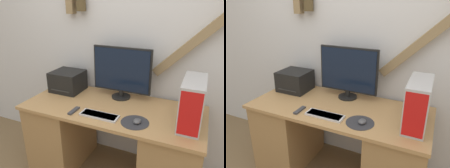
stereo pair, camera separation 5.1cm
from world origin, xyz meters
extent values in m
cube|color=silver|center=(0.00, 0.80, 1.35)|extent=(6.40, 0.05, 2.70)
cube|color=olive|center=(0.70, 0.73, 1.46)|extent=(0.84, 0.08, 0.84)
cylinder|color=#4C3D23|center=(-0.50, 0.72, 1.71)|extent=(0.10, 0.10, 0.15)
cube|color=tan|center=(0.00, 0.37, 0.78)|extent=(1.69, 0.74, 0.03)
cube|color=#A4794B|center=(-0.60, 0.37, 0.38)|extent=(0.47, 0.68, 0.76)
cube|color=#A4794B|center=(0.60, 0.37, 0.38)|extent=(0.47, 0.68, 0.76)
cylinder|color=black|center=(0.00, 0.60, 0.80)|extent=(0.19, 0.19, 0.02)
cylinder|color=black|center=(0.00, 0.60, 0.85)|extent=(0.05, 0.05, 0.07)
cube|color=black|center=(0.00, 0.61, 1.09)|extent=(0.60, 0.03, 0.45)
cube|color=black|center=(0.00, 0.59, 1.09)|extent=(0.57, 0.01, 0.42)
cube|color=silver|center=(-0.03, 0.16, 0.80)|extent=(0.34, 0.12, 0.02)
cube|color=white|center=(-0.03, 0.16, 0.81)|extent=(0.31, 0.10, 0.01)
cylinder|color=#2D2D33|center=(0.29, 0.18, 0.80)|extent=(0.24, 0.24, 0.00)
ellipsoid|color=#4C4C51|center=(0.31, 0.18, 0.82)|extent=(0.06, 0.08, 0.03)
cube|color=#B2B2B7|center=(0.70, 0.34, 0.98)|extent=(0.17, 0.43, 0.38)
cube|color=red|center=(0.70, 0.13, 0.98)|extent=(0.15, 0.01, 0.34)
cube|color=black|center=(-0.61, 0.55, 0.90)|extent=(0.32, 0.30, 0.22)
cube|color=#333333|center=(-0.61, 0.46, 0.84)|extent=(0.23, 0.14, 0.01)
cube|color=#38383D|center=(-0.28, 0.14, 0.80)|extent=(0.04, 0.15, 0.02)
camera|label=1|loc=(0.74, -1.32, 1.73)|focal=35.00mm
camera|label=2|loc=(0.79, -1.30, 1.73)|focal=35.00mm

